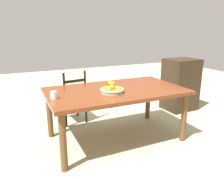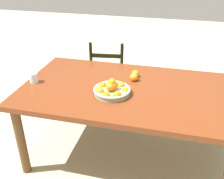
% 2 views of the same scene
% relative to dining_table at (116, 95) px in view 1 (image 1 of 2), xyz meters
% --- Properties ---
extents(ground_plane, '(12.00, 12.00, 0.00)m').
position_rel_dining_table_xyz_m(ground_plane, '(0.00, 0.00, -0.67)').
color(ground_plane, '#AEB189').
extents(dining_table, '(1.88, 1.08, 0.75)m').
position_rel_dining_table_xyz_m(dining_table, '(0.00, 0.00, 0.00)').
color(dining_table, maroon).
rests_on(dining_table, ground).
extents(chair_near_window, '(0.47, 0.47, 0.91)m').
position_rel_dining_table_xyz_m(chair_near_window, '(-0.41, 0.85, -0.23)').
color(chair_near_window, black).
rests_on(chair_near_window, ground).
extents(cabinet, '(0.62, 0.53, 1.01)m').
position_rel_dining_table_xyz_m(cabinet, '(1.70, 0.61, -0.17)').
color(cabinet, '#2F2115').
rests_on(cabinet, ground).
extents(fruit_bowl, '(0.32, 0.32, 0.14)m').
position_rel_dining_table_xyz_m(fruit_bowl, '(-0.11, -0.13, 0.12)').
color(fruit_bowl, '#96AB8E').
rests_on(fruit_bowl, dining_table).
extents(orange_loose_0, '(0.07, 0.07, 0.07)m').
position_rel_dining_table_xyz_m(orange_loose_0, '(0.03, 0.16, 0.12)').
color(orange_loose_0, orange).
rests_on(orange_loose_0, dining_table).
extents(orange_loose_1, '(0.07, 0.07, 0.07)m').
position_rel_dining_table_xyz_m(orange_loose_1, '(0.02, 0.25, 0.12)').
color(orange_loose_1, orange).
rests_on(orange_loose_1, dining_table).
extents(drinking_glass, '(0.08, 0.08, 0.09)m').
position_rel_dining_table_xyz_m(drinking_glass, '(-0.86, -0.09, 0.13)').
color(drinking_glass, silver).
rests_on(drinking_glass, dining_table).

